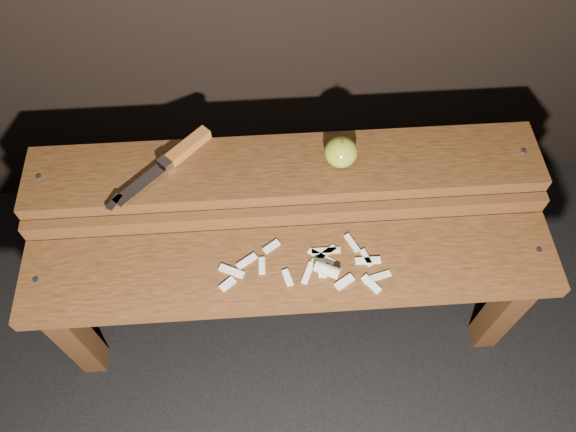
{
  "coord_description": "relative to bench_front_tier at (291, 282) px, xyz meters",
  "views": [
    {
      "loc": [
        -0.04,
        -0.61,
        1.54
      ],
      "look_at": [
        0.0,
        0.06,
        0.45
      ],
      "focal_mm": 35.0,
      "sensor_mm": 36.0,
      "label": 1
    }
  ],
  "objects": [
    {
      "name": "apple",
      "position": [
        0.13,
        0.23,
        0.18
      ],
      "size": [
        0.08,
        0.08,
        0.08
      ],
      "color": "olive",
      "rests_on": "bench_rear_tier"
    },
    {
      "name": "apple_scraps",
      "position": [
        0.06,
        -0.0,
        0.07
      ],
      "size": [
        0.38,
        0.15,
        0.03
      ],
      "color": "beige",
      "rests_on": "bench_front_tier"
    },
    {
      "name": "ground",
      "position": [
        0.0,
        0.06,
        -0.35
      ],
      "size": [
        60.0,
        60.0,
        0.0
      ],
      "primitive_type": "plane",
      "color": "black"
    },
    {
      "name": "knife",
      "position": [
        -0.25,
        0.26,
        0.16
      ],
      "size": [
        0.23,
        0.22,
        0.03
      ],
      "color": "#995421",
      "rests_on": "bench_rear_tier"
    },
    {
      "name": "bench_front_tier",
      "position": [
        0.0,
        0.0,
        0.0
      ],
      "size": [
        1.2,
        0.2,
        0.42
      ],
      "color": "#3A200E",
      "rests_on": "ground"
    },
    {
      "name": "bench_rear_tier",
      "position": [
        0.0,
        0.23,
        0.06
      ],
      "size": [
        1.2,
        0.21,
        0.5
      ],
      "color": "#3A200E",
      "rests_on": "ground"
    }
  ]
}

